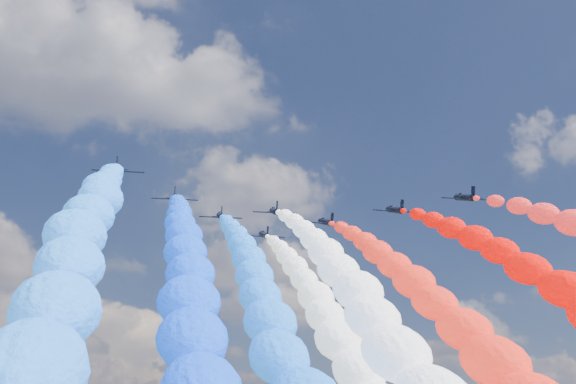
{
  "coord_description": "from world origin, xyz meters",
  "views": [
    {
      "loc": [
        -25.6,
        -127.66,
        51.9
      ],
      "look_at": [
        0.0,
        4.0,
        99.39
      ],
      "focal_mm": 45.78,
      "sensor_mm": 36.0,
      "label": 1
    }
  ],
  "objects": [
    {
      "name": "trail_6",
      "position": [
        21.96,
        -47.49,
        68.48
      ],
      "size": [
        7.15,
        102.59,
        61.59
      ],
      "primitive_type": null,
      "color": "red"
    },
    {
      "name": "jet_5",
      "position": [
        10.41,
        15.56,
        97.39
      ],
      "size": [
        9.47,
        12.41,
        6.42
      ],
      "primitive_type": null,
      "rotation": [
        0.35,
        0.0,
        0.06
      ],
      "color": "black"
    },
    {
      "name": "trail_1",
      "position": [
        -21.55,
        -46.6,
        68.48
      ],
      "size": [
        7.15,
        102.59,
        61.59
      ],
      "primitive_type": null,
      "color": "blue"
    },
    {
      "name": "jet_2",
      "position": [
        -11.86,
        15.52,
        97.39
      ],
      "size": [
        9.2,
        12.22,
        6.42
      ],
      "primitive_type": null,
      "rotation": [
        0.35,
        0.0,
        -0.04
      ],
      "color": "black"
    },
    {
      "name": "trail_5",
      "position": [
        10.41,
        -36.81,
        68.48
      ],
      "size": [
        7.15,
        102.59,
        61.59
      ],
      "primitive_type": null,
      "color": "red"
    },
    {
      "name": "jet_4",
      "position": [
        -0.79,
        27.64,
        97.39
      ],
      "size": [
        8.92,
        12.01,
        6.42
      ],
      "primitive_type": null,
      "rotation": [
        0.35,
        0.0,
        0.02
      ],
      "color": "black"
    },
    {
      "name": "jet_0",
      "position": [
        -31.66,
        -7.17,
        97.39
      ],
      "size": [
        9.24,
        12.25,
        6.42
      ],
      "primitive_type": null,
      "rotation": [
        0.35,
        0.0,
        -0.04
      ],
      "color": "black"
    },
    {
      "name": "jet_6",
      "position": [
        21.96,
        4.89,
        97.39
      ],
      "size": [
        8.74,
        11.89,
        6.42
      ],
      "primitive_type": null,
      "rotation": [
        0.35,
        0.0,
        0.0
      ],
      "color": "black"
    },
    {
      "name": "jet_7",
      "position": [
        32.51,
        -4.88,
        97.39
      ],
      "size": [
        9.27,
        12.27,
        6.42
      ],
      "primitive_type": null,
      "rotation": [
        0.35,
        0.0,
        -0.05
      ],
      "color": "black"
    },
    {
      "name": "jet_3",
      "position": [
        -1.53,
        10.32,
        97.39
      ],
      "size": [
        9.36,
        12.33,
        6.42
      ],
      "primitive_type": null,
      "rotation": [
        0.35,
        0.0,
        -0.05
      ],
      "color": "black"
    },
    {
      "name": "jet_1",
      "position": [
        -21.55,
        5.77,
        97.39
      ],
      "size": [
        9.32,
        12.3,
        6.42
      ],
      "primitive_type": null,
      "rotation": [
        0.35,
        0.0,
        -0.05
      ],
      "color": "black"
    },
    {
      "name": "trail_3",
      "position": [
        -1.53,
        -42.06,
        68.48
      ],
      "size": [
        7.15,
        102.59,
        61.59
      ],
      "primitive_type": null,
      "color": "white"
    },
    {
      "name": "trail_2",
      "position": [
        -11.86,
        -36.86,
        68.48
      ],
      "size": [
        7.15,
        102.59,
        61.59
      ],
      "primitive_type": null,
      "color": "blue"
    },
    {
      "name": "trail_4",
      "position": [
        -0.79,
        -24.74,
        68.48
      ],
      "size": [
        7.15,
        102.59,
        61.59
      ],
      "primitive_type": null,
      "color": "white"
    },
    {
      "name": "trail_0",
      "position": [
        -31.66,
        -59.54,
        68.48
      ],
      "size": [
        7.15,
        102.59,
        61.59
      ],
      "primitive_type": null,
      "color": "#2274F8"
    }
  ]
}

